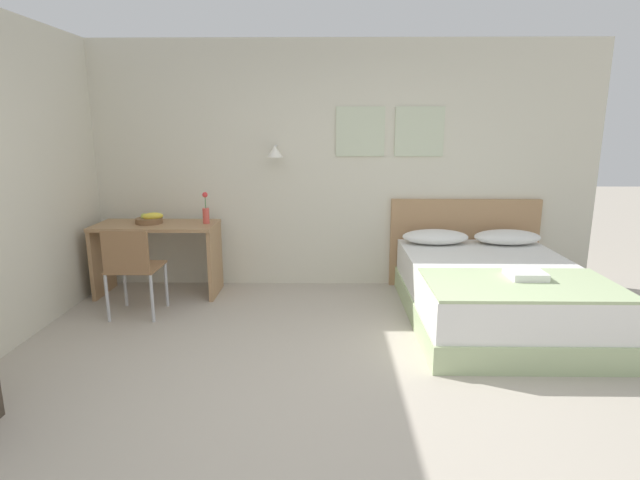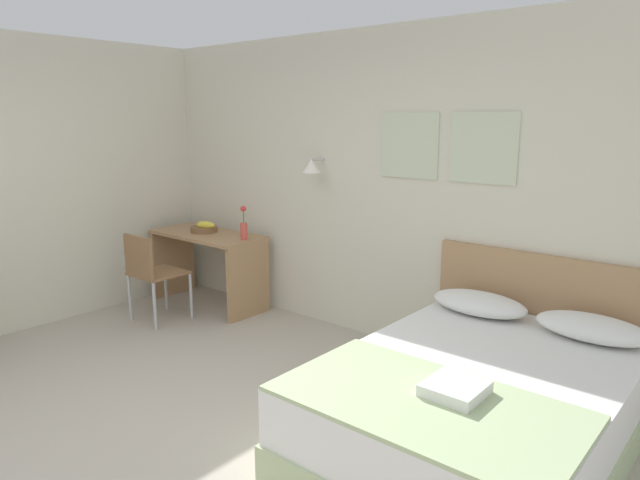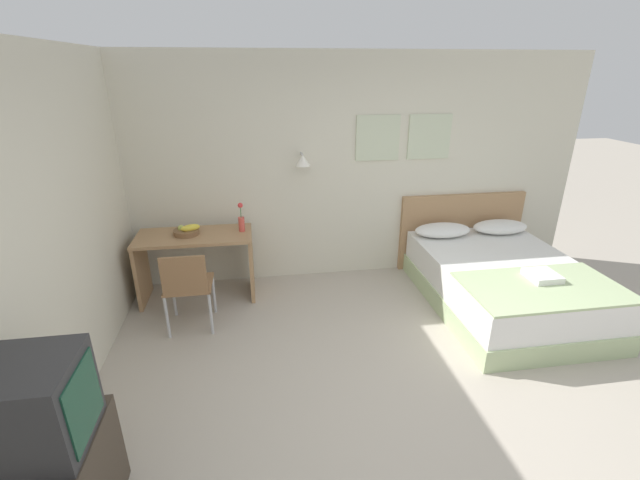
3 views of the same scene
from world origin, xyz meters
name	(u,v)px [view 1 (image 1 of 3)]	position (x,y,z in m)	size (l,w,h in m)	color
ground_plane	(327,401)	(0.00, 0.00, 0.00)	(24.00, 24.00, 0.00)	#B2A899
wall_back	(328,166)	(0.01, 2.54, 1.33)	(5.86, 0.31, 2.65)	beige
bed	(494,293)	(1.52, 1.40, 0.27)	(1.52, 2.10, 0.54)	#B2C693
headboard	(464,243)	(1.52, 2.48, 0.49)	(1.64, 0.06, 0.98)	#A87F56
pillow_left	(435,237)	(1.14, 2.21, 0.62)	(0.69, 0.37, 0.15)	white
pillow_right	(507,237)	(1.90, 2.21, 0.62)	(0.69, 0.37, 0.15)	white
throw_blanket	(522,284)	(1.52, 0.79, 0.55)	(1.47, 0.84, 0.02)	#B2C693
folded_towel_near_foot	(526,274)	(1.60, 0.94, 0.59)	(0.28, 0.29, 0.06)	white
desk	(158,245)	(-1.79, 2.13, 0.54)	(1.24, 0.58, 0.76)	#A87F56
desk_chair	(132,264)	(-1.80, 1.44, 0.52)	(0.45, 0.45, 0.86)	#8E6642
fruit_bowl	(150,219)	(-1.86, 2.15, 0.80)	(0.30, 0.27, 0.12)	brown
flower_vase	(206,212)	(-1.27, 2.16, 0.89)	(0.07, 0.07, 0.33)	#D14C42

